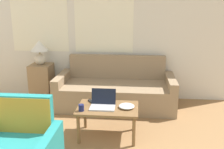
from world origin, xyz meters
TOP-DOWN VIEW (x-y plane):
  - wall_back at (-0.00, 4.02)m, footprint 5.94×0.06m
  - couch at (0.81, 3.56)m, footprint 2.08×0.90m
  - side_table at (-0.62, 3.72)m, footprint 0.39×0.39m
  - table_lamp at (-0.62, 3.72)m, footprint 0.33×0.33m
  - coffee_table at (0.79, 2.38)m, footprint 0.83×0.56m
  - laptop at (0.73, 2.39)m, footprint 0.34×0.28m
  - cup_navy at (0.46, 2.22)m, footprint 0.07×0.07m
  - snack_bowl at (1.05, 2.38)m, footprint 0.21×0.21m
  - tv_remote at (0.54, 2.54)m, footprint 0.12×0.15m

SIDE VIEW (x-z plane):
  - couch at x=0.81m, z-range -0.17..0.70m
  - side_table at x=-0.62m, z-range 0.00..0.69m
  - coffee_table at x=0.79m, z-range 0.16..0.60m
  - tv_remote at x=0.54m, z-range 0.44..0.46m
  - snack_bowl at x=1.05m, z-range 0.44..0.49m
  - cup_navy at x=0.46m, z-range 0.44..0.53m
  - laptop at x=0.73m, z-range 0.37..0.61m
  - table_lamp at x=-0.62m, z-range 0.74..1.20m
  - wall_back at x=0.00m, z-range 0.01..2.61m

